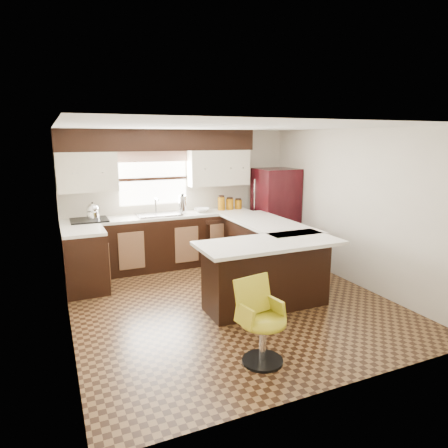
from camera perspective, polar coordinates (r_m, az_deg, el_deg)
name	(u,v)px	position (r m, az deg, el deg)	size (l,w,h in m)	color
floor	(230,302)	(5.72, 0.89, -11.02)	(4.40, 4.40, 0.00)	#49301A
ceiling	(231,127)	(5.26, 0.97, 13.75)	(4.40, 4.40, 0.00)	silver
wall_back	(180,197)	(7.39, -6.24, 3.91)	(4.40, 4.40, 0.00)	beige
wall_front	(338,265)	(3.55, 16.01, -5.61)	(4.40, 4.40, 0.00)	beige
wall_left	(63,233)	(4.89, -22.02, -1.18)	(4.40, 4.40, 0.00)	beige
wall_right	(353,207)	(6.52, 17.96, 2.27)	(4.40, 4.40, 0.00)	beige
base_cab_back	(162,242)	(7.14, -8.81, -2.61)	(3.30, 0.60, 0.90)	black
base_cab_left	(85,262)	(6.31, -19.19, -5.15)	(0.60, 0.70, 0.90)	black
counter_back	(161,216)	(7.03, -8.94, 1.11)	(3.30, 0.60, 0.04)	silver
counter_left	(83,231)	(6.19, -19.50, -0.97)	(0.60, 0.70, 0.04)	silver
soffit	(160,140)	(7.04, -9.16, 11.75)	(3.40, 0.35, 0.36)	black
upper_cab_left	(87,172)	(6.85, -19.00, 7.05)	(0.94, 0.35, 0.64)	beige
upper_cab_right	(218,168)	(7.41, -0.85, 8.04)	(1.14, 0.35, 0.64)	beige
window_pane	(153,179)	(7.20, -10.07, 6.38)	(1.20, 0.02, 0.90)	white
valance	(153,157)	(7.13, -10.11, 9.47)	(1.30, 0.06, 0.18)	#D19B93
sink	(159,214)	(6.99, -9.30, 1.35)	(0.75, 0.45, 0.03)	#B2B2B7
dishwasher	(221,241)	(7.20, -0.49, -2.51)	(0.58, 0.03, 0.78)	black
cooktop	(89,220)	(6.81, -18.70, 0.54)	(0.58, 0.50, 0.03)	black
peninsula_long	(265,252)	(6.49, 5.84, -4.04)	(0.60, 1.95, 0.90)	black
peninsula_return	(266,275)	(5.43, 6.09, -7.30)	(1.65, 0.60, 0.90)	black
counter_pen_long	(268,223)	(6.40, 6.32, 0.08)	(0.84, 1.95, 0.04)	silver
counter_pen_return	(269,243)	(5.21, 6.50, -2.72)	(1.89, 0.84, 0.04)	silver
refrigerator	(275,213)	(7.68, 7.34, 1.53)	(0.73, 0.70, 1.70)	black
bar_chair	(263,323)	(4.15, 5.64, -13.87)	(0.47, 0.47, 0.87)	gold
kettle	(93,211)	(6.78, -18.24, 1.83)	(0.20, 0.20, 0.28)	silver
percolator	(183,205)	(7.11, -5.93, 2.79)	(0.13, 0.13, 0.31)	silver
mixing_bowl	(202,210)	(7.24, -3.22, 2.02)	(0.28, 0.28, 0.07)	white
canister_large	(221,204)	(7.40, -0.38, 2.94)	(0.13, 0.13, 0.24)	#9A5E07
canister_med	(230,204)	(7.47, 0.82, 2.85)	(0.14, 0.14, 0.20)	#9A5E07
canister_small	(238,204)	(7.54, 2.05, 2.82)	(0.13, 0.13, 0.17)	#9A5E07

